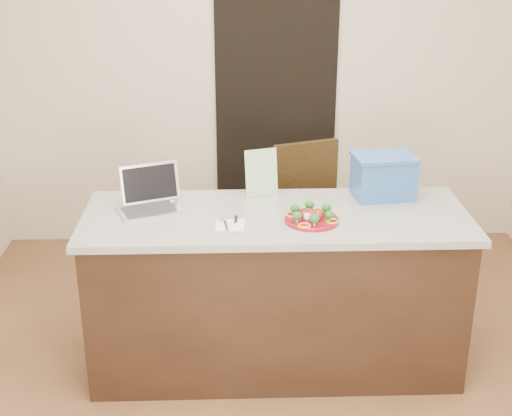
{
  "coord_description": "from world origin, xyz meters",
  "views": [
    {
      "loc": [
        -0.23,
        -3.24,
        2.37
      ],
      "look_at": [
        -0.11,
        0.2,
        0.98
      ],
      "focal_mm": 50.0,
      "sensor_mm": 36.0,
      "label": 1
    }
  ],
  "objects_px": {
    "plate": "(312,220)",
    "napkin": "(230,225)",
    "laptop": "(150,197)",
    "island": "(275,290)",
    "chair": "(307,211)",
    "yogurt_bottle": "(307,218)",
    "blue_box": "(383,176)"
  },
  "relations": [
    {
      "from": "plate",
      "to": "napkin",
      "type": "bearing_deg",
      "value": -174.74
    },
    {
      "from": "napkin",
      "to": "laptop",
      "type": "distance_m",
      "value": 0.51
    },
    {
      "from": "island",
      "to": "chair",
      "type": "xyz_separation_m",
      "value": [
        0.26,
        0.87,
        0.12
      ]
    },
    {
      "from": "island",
      "to": "yogurt_bottle",
      "type": "bearing_deg",
      "value": -42.22
    },
    {
      "from": "laptop",
      "to": "chair",
      "type": "height_order",
      "value": "laptop"
    },
    {
      "from": "blue_box",
      "to": "plate",
      "type": "bearing_deg",
      "value": -148.87
    },
    {
      "from": "island",
      "to": "yogurt_bottle",
      "type": "xyz_separation_m",
      "value": [
        0.15,
        -0.14,
        0.49
      ]
    },
    {
      "from": "island",
      "to": "laptop",
      "type": "relative_size",
      "value": 5.41
    },
    {
      "from": "plate",
      "to": "laptop",
      "type": "bearing_deg",
      "value": 165.4
    },
    {
      "from": "yogurt_bottle",
      "to": "laptop",
      "type": "distance_m",
      "value": 0.87
    },
    {
      "from": "chair",
      "to": "blue_box",
      "type": "bearing_deg",
      "value": -80.0
    },
    {
      "from": "island",
      "to": "plate",
      "type": "relative_size",
      "value": 7.29
    },
    {
      "from": "plate",
      "to": "laptop",
      "type": "height_order",
      "value": "laptop"
    },
    {
      "from": "island",
      "to": "plate",
      "type": "height_order",
      "value": "plate"
    },
    {
      "from": "plate",
      "to": "blue_box",
      "type": "distance_m",
      "value": 0.57
    },
    {
      "from": "blue_box",
      "to": "island",
      "type": "bearing_deg",
      "value": -165.74
    },
    {
      "from": "napkin",
      "to": "blue_box",
      "type": "bearing_deg",
      "value": 24.0
    },
    {
      "from": "yogurt_bottle",
      "to": "chair",
      "type": "height_order",
      "value": "chair"
    },
    {
      "from": "island",
      "to": "napkin",
      "type": "height_order",
      "value": "napkin"
    },
    {
      "from": "plate",
      "to": "laptop",
      "type": "relative_size",
      "value": 0.74
    },
    {
      "from": "chair",
      "to": "yogurt_bottle",
      "type": "bearing_deg",
      "value": -115.52
    },
    {
      "from": "yogurt_bottle",
      "to": "laptop",
      "type": "bearing_deg",
      "value": 162.82
    },
    {
      "from": "napkin",
      "to": "blue_box",
      "type": "distance_m",
      "value": 0.95
    },
    {
      "from": "plate",
      "to": "yogurt_bottle",
      "type": "xyz_separation_m",
      "value": [
        -0.03,
        -0.03,
        0.02
      ]
    },
    {
      "from": "laptop",
      "to": "yogurt_bottle",
      "type": "bearing_deg",
      "value": -38.49
    },
    {
      "from": "yogurt_bottle",
      "to": "laptop",
      "type": "relative_size",
      "value": 0.2
    },
    {
      "from": "yogurt_bottle",
      "to": "blue_box",
      "type": "distance_m",
      "value": 0.6
    },
    {
      "from": "island",
      "to": "chair",
      "type": "relative_size",
      "value": 2.02
    },
    {
      "from": "island",
      "to": "chair",
      "type": "bearing_deg",
      "value": 73.51
    },
    {
      "from": "plate",
      "to": "napkin",
      "type": "height_order",
      "value": "plate"
    },
    {
      "from": "blue_box",
      "to": "napkin",
      "type": "bearing_deg",
      "value": -163.12
    },
    {
      "from": "napkin",
      "to": "laptop",
      "type": "height_order",
      "value": "laptop"
    }
  ]
}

